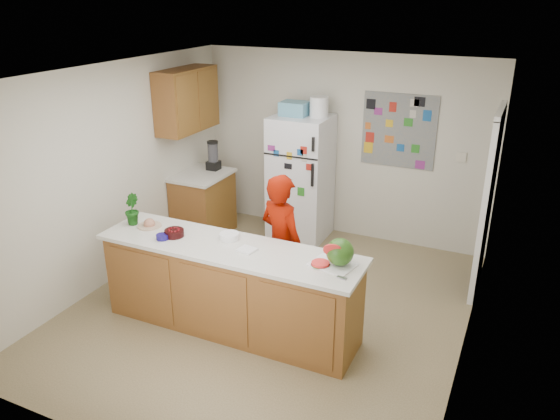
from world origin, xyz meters
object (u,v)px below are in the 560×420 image
at_px(refrigerator, 301,178).
at_px(cherry_bowl, 174,233).
at_px(person, 282,244).
at_px(watermelon, 340,252).

relative_size(refrigerator, cherry_bowl, 8.68).
height_order(person, cherry_bowl, person).
bearing_deg(person, refrigerator, -52.05).
height_order(refrigerator, cherry_bowl, refrigerator).
relative_size(person, watermelon, 6.11).
bearing_deg(watermelon, refrigerator, 120.40).
distance_m(refrigerator, cherry_bowl, 2.44).
distance_m(watermelon, cherry_bowl, 1.72).
height_order(person, watermelon, person).
bearing_deg(cherry_bowl, watermelon, 3.27).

